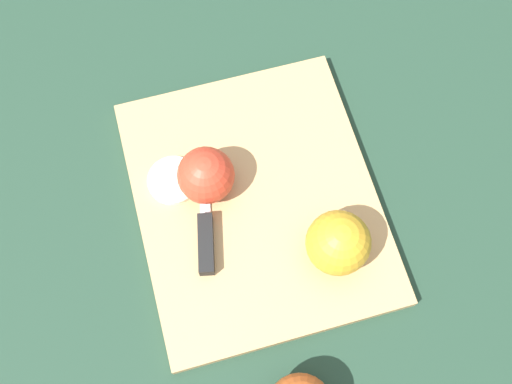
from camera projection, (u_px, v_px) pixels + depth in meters
name	position (u px, v px, depth m)	size (l,w,h in m)	color
ground_plane	(256.00, 203.00, 0.74)	(4.00, 4.00, 0.00)	#1E3828
cutting_board	(256.00, 200.00, 0.73)	(0.35, 0.29, 0.02)	tan
apple_half_left	(338.00, 243.00, 0.66)	(0.07, 0.07, 0.07)	gold
apple_half_right	(206.00, 175.00, 0.69)	(0.07, 0.07, 0.07)	red
knife	(206.00, 237.00, 0.69)	(0.15, 0.05, 0.02)	silver
apple_slice	(173.00, 180.00, 0.73)	(0.06, 0.06, 0.01)	beige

